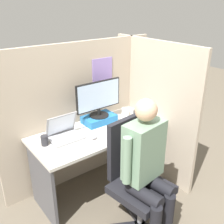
{
  "coord_description": "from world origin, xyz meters",
  "views": [
    {
      "loc": [
        -1.34,
        -1.66,
        1.97
      ],
      "look_at": [
        0.05,
        0.16,
        0.97
      ],
      "focal_mm": 42.0,
      "sensor_mm": 36.0,
      "label": 1
    }
  ],
  "objects": [
    {
      "name": "cubicle_panel_right",
      "position": [
        0.72,
        0.25,
        0.78
      ],
      "size": [
        0.04,
        1.26,
        1.57
      ],
      "color": "tan",
      "rests_on": "ground"
    },
    {
      "name": "monitor",
      "position": [
        0.12,
        0.48,
        1.0
      ],
      "size": [
        0.54,
        0.21,
        0.39
      ],
      "color": "black",
      "rests_on": "paper_box"
    },
    {
      "name": "coffee_mug",
      "position": [
        0.47,
        0.44,
        0.76
      ],
      "size": [
        0.09,
        0.09,
        0.09
      ],
      "color": "white",
      "rests_on": "desk"
    },
    {
      "name": "office_chair",
      "position": [
        -0.0,
        -0.25,
        0.51
      ],
      "size": [
        0.54,
        0.57,
        1.01
      ],
      "color": "black",
      "rests_on": "ground"
    },
    {
      "name": "ground_plane",
      "position": [
        0.0,
        0.0,
        0.0
      ],
      "size": [
        12.0,
        12.0,
        0.0
      ],
      "primitive_type": "plane",
      "color": "#665B4C"
    },
    {
      "name": "pen_cup",
      "position": [
        -0.56,
        0.38,
        0.76
      ],
      "size": [
        0.07,
        0.07,
        0.1
      ],
      "color": "#28282D",
      "rests_on": "desk"
    },
    {
      "name": "cubicle_panel_back",
      "position": [
        0.0,
        0.65,
        0.79
      ],
      "size": [
        1.88,
        0.05,
        1.57
      ],
      "color": "tan",
      "rests_on": "ground"
    },
    {
      "name": "mouse",
      "position": [
        -0.13,
        0.2,
        0.73
      ],
      "size": [
        0.06,
        0.04,
        0.03
      ],
      "color": "gray",
      "rests_on": "desk"
    },
    {
      "name": "paper_box",
      "position": [
        0.12,
        0.48,
        0.75
      ],
      "size": [
        0.35,
        0.22,
        0.08
      ],
      "color": "#236BAD",
      "rests_on": "desk"
    },
    {
      "name": "desk",
      "position": [
        0.0,
        0.31,
        0.54
      ],
      "size": [
        1.38,
        0.63,
        0.72
      ],
      "color": "beige",
      "rests_on": "ground"
    },
    {
      "name": "stapler",
      "position": [
        0.6,
        0.36,
        0.74
      ],
      "size": [
        0.04,
        0.12,
        0.05
      ],
      "color": "#2D2D33",
      "rests_on": "desk"
    },
    {
      "name": "carrot_toy",
      "position": [
        0.24,
        0.09,
        0.74
      ],
      "size": [
        0.05,
        0.16,
        0.05
      ],
      "color": "orange",
      "rests_on": "desk"
    },
    {
      "name": "person",
      "position": [
        -0.02,
        -0.42,
        0.73
      ],
      "size": [
        0.48,
        0.46,
        1.27
      ],
      "color": "black",
      "rests_on": "ground"
    },
    {
      "name": "laptop",
      "position": [
        -0.35,
        0.39,
        0.76
      ],
      "size": [
        0.31,
        0.24,
        0.24
      ],
      "color": "#99999E",
      "rests_on": "desk"
    }
  ]
}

